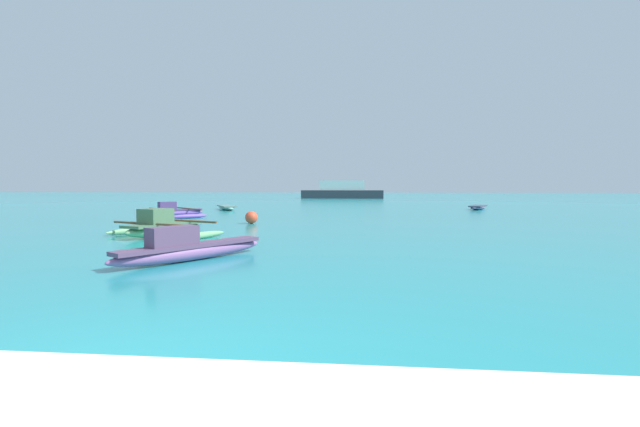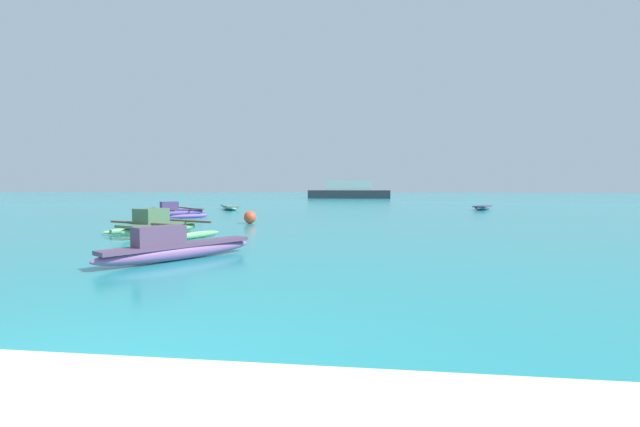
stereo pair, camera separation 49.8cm
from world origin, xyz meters
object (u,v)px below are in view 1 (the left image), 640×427
(moored_boat_4, at_px, (174,212))
(distant_ferry, at_px, (342,191))
(moored_boat_3, at_px, (164,227))
(moored_boat_0, at_px, (189,248))
(mooring_buoy_0, at_px, (251,217))
(moored_boat_1, at_px, (226,207))
(moored_boat_2, at_px, (478,207))

(moored_boat_4, distance_m, distant_ferry, 37.47)
(moored_boat_3, xyz_separation_m, moored_boat_4, (-3.61, 8.62, -0.04))
(moored_boat_0, distance_m, moored_boat_3, 4.88)
(mooring_buoy_0, bearing_deg, moored_boat_1, 113.03)
(moored_boat_1, relative_size, mooring_buoy_0, 5.94)
(moored_boat_2, relative_size, mooring_buoy_0, 5.44)
(moored_boat_0, bearing_deg, moored_boat_2, 5.67)
(moored_boat_0, bearing_deg, moored_boat_3, 65.01)
(moored_boat_2, xyz_separation_m, moored_boat_3, (-13.89, -17.21, 0.13))
(distant_ferry, bearing_deg, moored_boat_2, -69.60)
(distant_ferry, bearing_deg, moored_boat_0, -90.98)
(moored_boat_0, height_order, moored_boat_1, moored_boat_0)
(moored_boat_1, distance_m, mooring_buoy_0, 11.40)
(moored_boat_0, relative_size, mooring_buoy_0, 6.19)
(mooring_buoy_0, xyz_separation_m, distant_ferry, (1.88, 40.73, 0.72))
(mooring_buoy_0, height_order, distant_ferry, distant_ferry)
(moored_boat_1, distance_m, moored_boat_4, 6.60)
(moored_boat_2, height_order, moored_boat_4, moored_boat_4)
(moored_boat_2, bearing_deg, distant_ferry, 46.00)
(moored_boat_3, bearing_deg, mooring_buoy_0, 3.91)
(moored_boat_0, distance_m, moored_boat_2, 24.20)
(moored_boat_1, xyz_separation_m, moored_boat_3, (2.94, -15.19, 0.12))
(moored_boat_3, bearing_deg, distant_ferry, 17.50)
(mooring_buoy_0, bearing_deg, distant_ferry, 87.36)
(moored_boat_0, xyz_separation_m, moored_boat_1, (-5.49, 19.36, -0.10))
(moored_boat_4, bearing_deg, moored_boat_0, -109.00)
(moored_boat_3, height_order, mooring_buoy_0, moored_boat_3)
(moored_boat_0, relative_size, moored_boat_2, 1.14)
(moored_boat_2, xyz_separation_m, distant_ferry, (-10.49, 28.21, 0.82))
(moored_boat_0, xyz_separation_m, distant_ferry, (0.85, 49.59, 0.72))
(moored_boat_4, xyz_separation_m, mooring_buoy_0, (5.13, -3.92, 0.01))
(moored_boat_3, bearing_deg, moored_boat_2, -17.12)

